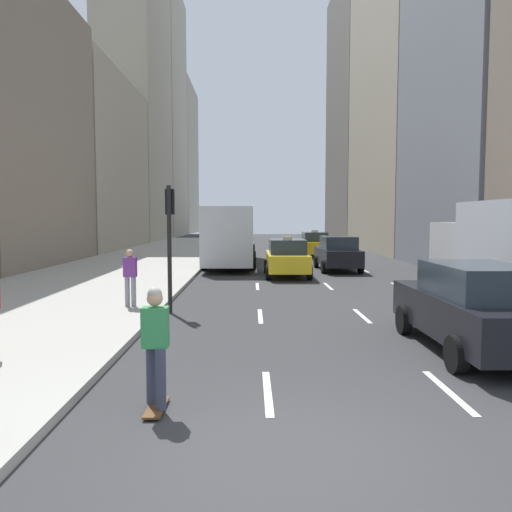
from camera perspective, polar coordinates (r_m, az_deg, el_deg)
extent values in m
plane|color=#333335|center=(6.14, 4.03, -21.57)|extent=(160.00, 160.00, 0.00)
cube|color=#ADAAA3|center=(33.26, -11.94, -0.27)|extent=(8.00, 66.00, 0.15)
cube|color=white|center=(7.97, 1.34, -15.28)|extent=(0.12, 2.00, 0.01)
cube|color=white|center=(13.77, 0.49, -6.88)|extent=(0.12, 2.00, 0.01)
cube|color=white|center=(19.69, 0.16, -3.49)|extent=(0.12, 2.00, 0.01)
cube|color=white|center=(25.65, -0.02, -1.67)|extent=(0.12, 2.00, 0.01)
cube|color=white|center=(31.62, -0.13, -0.53)|extent=(0.12, 2.00, 0.01)
cube|color=white|center=(37.60, -0.20, 0.24)|extent=(0.12, 2.00, 0.01)
cube|color=white|center=(43.59, -0.26, 0.80)|extent=(0.12, 2.00, 0.01)
cube|color=white|center=(49.58, -0.30, 1.23)|extent=(0.12, 2.00, 0.01)
cube|color=white|center=(55.57, -0.33, 1.56)|extent=(0.12, 2.00, 0.01)
cube|color=white|center=(8.53, 21.11, -14.24)|extent=(0.12, 2.00, 0.01)
cube|color=white|center=(14.10, 12.02, -6.71)|extent=(0.12, 2.00, 0.01)
cube|color=white|center=(19.92, 8.25, -3.44)|extent=(0.12, 2.00, 0.01)
cube|color=white|center=(25.83, 6.21, -1.65)|extent=(0.12, 2.00, 0.01)
cube|color=white|center=(31.77, 4.93, -0.53)|extent=(0.12, 2.00, 0.01)
cube|color=white|center=(37.72, 4.05, 0.24)|extent=(0.12, 2.00, 0.01)
cube|color=white|center=(43.69, 3.42, 0.80)|extent=(0.12, 2.00, 0.01)
cube|color=white|center=(49.67, 2.93, 1.23)|extent=(0.12, 2.00, 0.01)
cube|color=white|center=(55.65, 2.55, 1.56)|extent=(0.12, 2.00, 0.01)
cube|color=white|center=(14.96, 22.61, -6.31)|extent=(0.12, 2.00, 0.01)
cube|color=white|center=(20.54, 16.01, -3.33)|extent=(0.12, 2.00, 0.01)
cube|color=white|center=(26.31, 12.28, -1.62)|extent=(0.12, 2.00, 0.01)
cube|color=white|center=(32.16, 9.90, -0.52)|extent=(0.12, 2.00, 0.01)
cube|color=white|center=(38.05, 8.26, 0.24)|extent=(0.12, 2.00, 0.01)
cube|color=white|center=(43.98, 7.06, 0.80)|extent=(0.12, 2.00, 0.01)
cube|color=white|center=(49.92, 6.14, 1.22)|extent=(0.12, 2.00, 0.01)
cube|color=white|center=(55.88, 5.42, 1.55)|extent=(0.12, 2.00, 0.01)
cube|color=gray|center=(31.11, -27.14, 12.99)|extent=(6.00, 13.06, 15.24)
cube|color=#A89E89|center=(45.45, -18.21, 9.92)|extent=(6.00, 17.48, 14.58)
cube|color=#A89E89|center=(63.48, -13.59, 18.28)|extent=(6.00, 15.74, 36.26)
cube|color=#A89E89|center=(78.97, -10.87, 15.63)|extent=(6.00, 15.68, 36.54)
cube|color=gray|center=(94.65, -8.98, 10.75)|extent=(6.00, 17.57, 26.74)
cube|color=#A89E89|center=(45.49, 16.94, 24.83)|extent=(6.00, 15.90, 37.51)
cube|color=slate|center=(58.77, 12.11, 15.62)|extent=(6.00, 14.70, 28.59)
cube|color=yellow|center=(35.35, 6.65, 1.09)|extent=(1.80, 4.40, 0.76)
cube|color=#28333D|center=(35.06, 6.71, 2.21)|extent=(1.58, 2.29, 0.64)
cube|color=#F2E599|center=(35.04, 6.72, 2.85)|extent=(0.44, 0.20, 0.14)
cylinder|color=black|center=(36.62, 4.98, 0.62)|extent=(0.22, 0.66, 0.66)
cylinder|color=black|center=(36.84, 7.77, 0.62)|extent=(0.22, 0.66, 0.66)
cylinder|color=black|center=(33.92, 5.43, 0.32)|extent=(0.22, 0.66, 0.66)
cylinder|color=black|center=(34.15, 8.43, 0.32)|extent=(0.22, 0.66, 0.66)
cube|color=yellow|center=(23.06, 3.53, -0.59)|extent=(1.80, 4.40, 0.76)
cube|color=#28333D|center=(22.75, 3.58, 1.11)|extent=(1.58, 2.29, 0.64)
cube|color=#F2E599|center=(22.73, 3.59, 2.09)|extent=(0.44, 0.20, 0.14)
cylinder|color=black|center=(24.40, 1.19, -1.21)|extent=(0.22, 0.66, 0.66)
cylinder|color=black|center=(24.53, 5.39, -1.20)|extent=(0.22, 0.66, 0.66)
cylinder|color=black|center=(21.69, 1.41, -1.90)|extent=(0.22, 0.66, 0.66)
cylinder|color=black|center=(21.83, 6.14, -1.89)|extent=(0.22, 0.66, 0.66)
cube|color=black|center=(11.04, 23.38, -6.17)|extent=(1.80, 4.76, 0.82)
cube|color=#28333D|center=(10.68, 24.12, -2.59)|extent=(1.58, 2.48, 0.64)
cylinder|color=black|center=(12.16, 16.56, -7.01)|extent=(0.22, 0.66, 0.66)
cylinder|color=black|center=(12.80, 24.33, -6.65)|extent=(0.22, 0.66, 0.66)
cylinder|color=black|center=(9.45, 21.92, -10.40)|extent=(0.22, 0.66, 0.66)
cube|color=black|center=(26.01, 9.27, -0.04)|extent=(1.80, 4.61, 0.80)
cube|color=#28333D|center=(25.70, 9.40, 1.52)|extent=(1.58, 2.40, 0.64)
cylinder|color=black|center=(27.32, 6.89, -0.65)|extent=(0.22, 0.66, 0.66)
cylinder|color=black|center=(27.61, 10.59, -0.64)|extent=(0.22, 0.66, 0.66)
cylinder|color=black|center=(24.50, 7.76, -1.23)|extent=(0.22, 0.66, 0.66)
cylinder|color=black|center=(24.82, 11.87, -1.21)|extent=(0.22, 0.66, 0.66)
cube|color=silver|center=(28.98, -2.86, 2.57)|extent=(2.50, 11.60, 2.90)
cube|color=#28333D|center=(34.72, -2.49, 3.44)|extent=(2.30, 0.12, 1.40)
cube|color=#28333D|center=(29.04, -5.25, 3.25)|extent=(0.08, 9.86, 1.10)
cube|color=yellow|center=(34.71, -2.49, 4.92)|extent=(1.50, 0.10, 0.36)
cylinder|color=black|center=(32.70, -4.79, 0.48)|extent=(0.30, 1.00, 1.00)
cylinder|color=black|center=(32.61, -0.41, 0.48)|extent=(0.30, 1.00, 1.00)
cylinder|color=black|center=(25.95, -5.88, -0.52)|extent=(0.30, 1.00, 1.00)
cylinder|color=black|center=(25.84, -0.36, -0.52)|extent=(0.30, 1.00, 1.00)
cube|color=silver|center=(17.63, 23.72, 0.11)|extent=(2.10, 2.40, 2.10)
cube|color=#28333D|center=(18.66, 22.29, 1.29)|extent=(1.90, 0.10, 0.90)
cylinder|color=black|center=(17.33, 20.44, -3.35)|extent=(0.28, 0.90, 0.90)
cylinder|color=black|center=(18.19, 26.64, -3.19)|extent=(0.28, 0.90, 0.90)
cube|color=brown|center=(7.40, -11.31, -16.59)|extent=(0.24, 0.80, 0.03)
cylinder|color=black|center=(7.66, -10.90, -16.03)|extent=(0.18, 0.05, 0.05)
cylinder|color=black|center=(7.15, -11.74, -17.57)|extent=(0.18, 0.05, 0.05)
cylinder|color=#383D51|center=(7.38, -11.89, -13.07)|extent=(0.14, 0.14, 0.84)
cylinder|color=#383D51|center=(7.13, -10.81, -13.70)|extent=(0.14, 0.14, 0.84)
cube|color=#338C4C|center=(7.08, -11.44, -7.97)|extent=(0.36, 0.22, 0.56)
sphere|color=tan|center=(7.00, -11.49, -4.77)|extent=(0.22, 0.22, 0.22)
sphere|color=#B2AD9E|center=(6.99, -11.50, -4.28)|extent=(0.20, 0.20, 0.20)
cylinder|color=gray|center=(14.82, -14.49, -3.97)|extent=(0.14, 0.14, 0.86)
cylinder|color=gray|center=(14.78, -13.81, -3.98)|extent=(0.14, 0.14, 0.86)
cube|color=#72338C|center=(14.71, -14.20, -1.24)|extent=(0.36, 0.22, 0.56)
sphere|color=tan|center=(14.68, -14.23, 0.32)|extent=(0.22, 0.22, 0.22)
cylinder|color=black|center=(14.23, -9.86, 0.71)|extent=(0.12, 0.12, 3.60)
cube|color=black|center=(14.39, -9.82, 6.13)|extent=(0.24, 0.20, 0.72)
sphere|color=red|center=(14.51, -9.76, 7.02)|extent=(0.14, 0.14, 0.14)
sphere|color=#4C3F14|center=(14.50, -9.75, 6.11)|extent=(0.14, 0.14, 0.14)
sphere|color=#198C2D|center=(14.49, -9.74, 5.20)|extent=(0.14, 0.14, 0.14)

